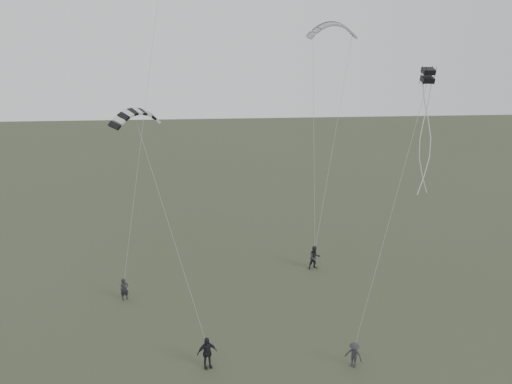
{
  "coord_description": "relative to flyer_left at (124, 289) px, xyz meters",
  "views": [
    {
      "loc": [
        -1.17,
        -25.01,
        17.64
      ],
      "look_at": [
        1.05,
        4.87,
        7.36
      ],
      "focal_mm": 35.0,
      "sensor_mm": 36.0,
      "label": 1
    }
  ],
  "objects": [
    {
      "name": "flyer_far",
      "position": [
        13.45,
        -7.86,
        -0.03
      ],
      "size": [
        1.1,
        1.01,
        1.48
      ],
      "primitive_type": "imported",
      "rotation": [
        0.0,
        0.0,
        -0.63
      ],
      "color": "#2C2C31",
      "rests_on": "ground"
    },
    {
      "name": "flyer_right",
      "position": [
        13.44,
        3.4,
        0.15
      ],
      "size": [
        1.02,
        0.87,
        1.83
      ],
      "primitive_type": "imported",
      "rotation": [
        0.0,
        0.0,
        0.22
      ],
      "color": "#26262B",
      "rests_on": "ground"
    },
    {
      "name": "flyer_left",
      "position": [
        0.0,
        0.0,
        0.0
      ],
      "size": [
        0.66,
        0.58,
        1.53
      ],
      "primitive_type": "imported",
      "rotation": [
        0.0,
        0.0,
        0.47
      ],
      "color": "black",
      "rests_on": "ground"
    },
    {
      "name": "ground",
      "position": [
        7.74,
        -4.79,
        -0.77
      ],
      "size": [
        140.0,
        140.0,
        0.0
      ],
      "primitive_type": "plane",
      "color": "#3B432D",
      "rests_on": "ground"
    },
    {
      "name": "kite_pale_large",
      "position": [
        15.55,
        10.35,
        16.67
      ],
      "size": [
        4.06,
        1.59,
        1.77
      ],
      "primitive_type": null,
      "rotation": [
        0.19,
        0.0,
        0.1
      ],
      "color": "#989A9D",
      "rests_on": "flyer_right"
    },
    {
      "name": "kite_box",
      "position": [
        17.67,
        -3.54,
        14.16
      ],
      "size": [
        0.66,
        0.79,
        0.82
      ],
      "primitive_type": null,
      "rotation": [
        0.22,
        0.0,
        -0.05
      ],
      "color": "black",
      "rests_on": "flyer_far"
    },
    {
      "name": "flyer_center",
      "position": [
        5.61,
        -7.35,
        0.16
      ],
      "size": [
        1.17,
        0.75,
        1.84
      ],
      "primitive_type": "imported",
      "rotation": [
        0.0,
        0.0,
        0.31
      ],
      "color": "black",
      "rests_on": "ground"
    },
    {
      "name": "kite_striped",
      "position": [
        1.87,
        -1.48,
        12.08
      ],
      "size": [
        2.96,
        2.76,
        1.34
      ],
      "primitive_type": null,
      "rotation": [
        0.29,
        0.0,
        0.71
      ],
      "color": "black",
      "rests_on": "flyer_center"
    }
  ]
}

